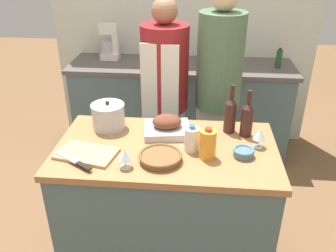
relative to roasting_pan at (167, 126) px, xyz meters
name	(u,v)px	position (x,y,z in m)	size (l,w,h in m)	color
kitchen_island	(166,206)	(0.01, -0.17, -0.50)	(1.31, 0.73, 0.92)	#4C666B
back_counter	(180,108)	(0.01, 1.34, -0.49)	(2.16, 0.60, 0.94)	#4C666B
back_wall	(184,21)	(0.01, 1.69, 0.31)	(2.66, 0.10, 2.55)	silver
roasting_pan	(167,126)	(0.00, 0.00, 0.00)	(0.31, 0.28, 0.12)	#BCBCC1
wicker_basket	(160,157)	(-0.01, -0.32, -0.02)	(0.24, 0.24, 0.04)	brown
cutting_board	(87,154)	(-0.43, -0.30, -0.04)	(0.37, 0.27, 0.02)	tan
stock_pot	(108,116)	(-0.38, 0.04, 0.04)	(0.21, 0.21, 0.19)	#B7B7BC
mixing_bowl	(244,152)	(0.46, -0.23, -0.02)	(0.12, 0.12, 0.05)	slate
juice_jug	(208,144)	(0.25, -0.26, 0.04)	(0.09, 0.09, 0.19)	orange
milk_jug	(192,139)	(0.16, -0.19, 0.03)	(0.09, 0.09, 0.16)	white
wine_bottle_green	(247,118)	(0.49, 0.02, 0.07)	(0.08, 0.08, 0.30)	#381E19
wine_bottle_dark	(230,114)	(0.39, 0.06, 0.08)	(0.08, 0.08, 0.31)	#381E19
wine_glass_left	(260,134)	(0.55, -0.12, 0.04)	(0.08, 0.08, 0.12)	silver
wine_glass_right	(125,155)	(-0.19, -0.40, 0.03)	(0.08, 0.08, 0.12)	silver
knife_chef	(75,161)	(-0.47, -0.40, -0.03)	(0.25, 0.18, 0.01)	#B7B7BC
stand_mixer	(110,45)	(-0.71, 1.45, 0.12)	(0.18, 0.14, 0.35)	silver
condiment_bottle_tall	(279,59)	(0.92, 1.32, 0.06)	(0.05, 0.05, 0.19)	#234C28
condiment_bottle_short	(203,53)	(0.22, 1.43, 0.07)	(0.06, 0.06, 0.21)	maroon
condiment_bottle_extra	(179,60)	(-0.01, 1.20, 0.06)	(0.06, 0.06, 0.18)	#332D28
person_cook_aproned	(165,94)	(-0.08, 0.64, -0.06)	(0.37, 0.38, 1.65)	beige
person_cook_guest	(218,89)	(0.34, 0.61, 0.02)	(0.34, 0.34, 1.77)	beige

